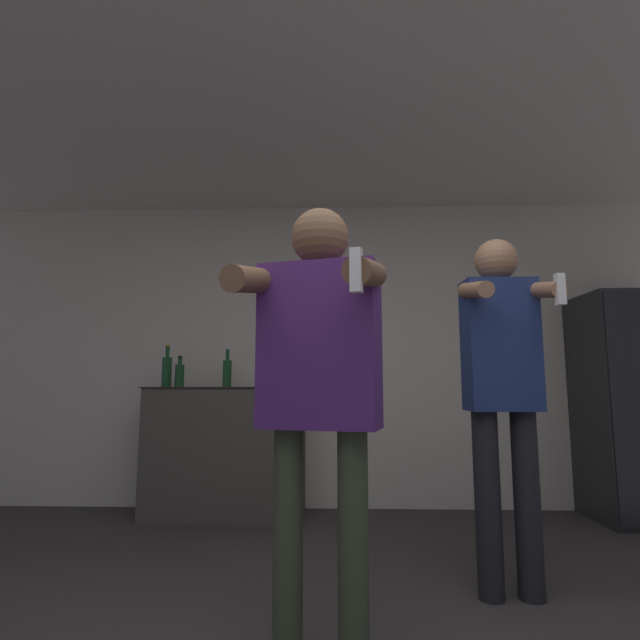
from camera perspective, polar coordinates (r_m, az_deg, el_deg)
The scene contains 9 objects.
wall_back at distance 4.26m, azimuth 2.12°, elevation -3.70°, with size 7.00×0.06×2.55m.
ceiling_slab at distance 3.15m, azimuth 2.09°, elevation 22.74°, with size 7.00×3.53×0.05m.
refrigerator at distance 4.51m, azimuth 32.20°, elevation -8.24°, with size 0.69×0.67×1.69m.
counter at distance 4.09m, azimuth -10.60°, elevation -14.42°, with size 1.23×0.54×0.98m.
bottle_green_wine at distance 4.09m, azimuth -15.76°, elevation -5.97°, with size 0.07×0.07×0.25m.
bottle_red_label at distance 4.13m, azimuth -17.11°, elevation -5.49°, with size 0.07×0.07×0.34m.
bottle_short_whiskey at distance 4.00m, azimuth -10.57°, elevation -5.82°, with size 0.07×0.07×0.31m.
person_woman_foreground at distance 1.88m, azimuth -0.09°, elevation -5.60°, with size 0.59×0.55×1.68m.
person_man_side at distance 2.63m, azimuth 20.10°, elevation -6.43°, with size 0.41×0.44×1.73m.
Camera 1 is at (-0.01, -1.21, 0.98)m, focal length 28.00 mm.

